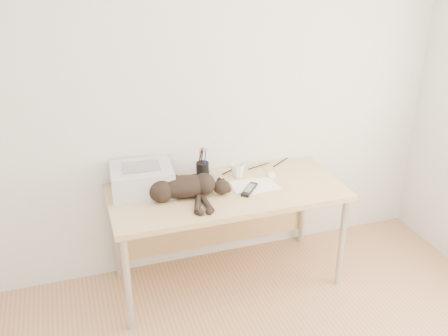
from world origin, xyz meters
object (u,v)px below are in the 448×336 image
object	(u,v)px
mouse	(271,174)
printer	(142,179)
mug	(238,170)
cat	(181,188)
pen_cup	(203,170)
desk	(223,202)

from	to	relation	value
mouse	printer	bearing A→B (deg)	-168.86
mug	mouse	bearing A→B (deg)	-15.48
printer	cat	distance (m)	0.29
mug	pen_cup	bearing A→B (deg)	168.09
printer	pen_cup	bearing A→B (deg)	9.36
desk	cat	xyz separation A→B (m)	(-0.32, -0.10, 0.21)
desk	mug	bearing A→B (deg)	33.91
printer	pen_cup	xyz separation A→B (m)	(0.44, 0.07, -0.03)
printer	mouse	bearing A→B (deg)	-2.74
pen_cup	cat	bearing A→B (deg)	-131.11
pen_cup	mouse	bearing A→B (deg)	-13.66
desk	mug	xyz separation A→B (m)	(0.14, 0.09, 0.18)
cat	pen_cup	bearing A→B (deg)	55.58
printer	pen_cup	size ratio (longest dim) A/B	1.87
printer	mouse	xyz separation A→B (m)	(0.92, -0.04, -0.08)
desk	printer	world-z (taller)	printer
desk	printer	xyz separation A→B (m)	(-0.55, 0.07, 0.23)
pen_cup	mouse	size ratio (longest dim) A/B	2.09
mouse	cat	bearing A→B (deg)	-155.57
pen_cup	mug	bearing A→B (deg)	-11.91
pen_cup	desk	bearing A→B (deg)	-53.56
printer	mug	world-z (taller)	printer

